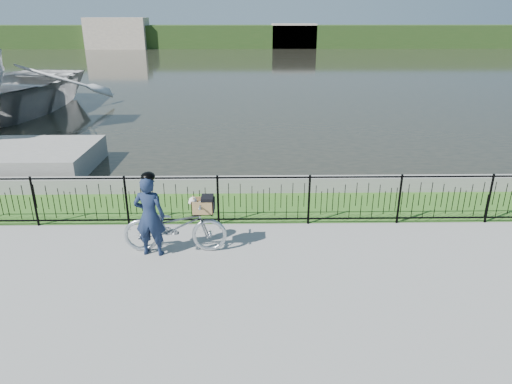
{
  "coord_description": "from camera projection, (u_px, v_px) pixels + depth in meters",
  "views": [
    {
      "loc": [
        -0.32,
        -7.65,
        4.37
      ],
      "look_at": [
        -0.18,
        1.0,
        1.0
      ],
      "focal_mm": 32.0,
      "sensor_mm": 36.0,
      "label": 1
    }
  ],
  "objects": [
    {
      "name": "grass_strip",
      "position": [
        262.0,
        206.0,
        11.14
      ],
      "size": [
        60.0,
        2.0,
        0.01
      ],
      "primitive_type": "cube",
      "color": "#34621E",
      "rests_on": "ground"
    },
    {
      "name": "ground",
      "position": [
        266.0,
        260.0,
        8.72
      ],
      "size": [
        120.0,
        120.0,
        0.0
      ],
      "primitive_type": "plane",
      "color": "gray",
      "rests_on": "ground"
    },
    {
      "name": "quay_wall",
      "position": [
        261.0,
        184.0,
        12.0
      ],
      "size": [
        60.0,
        0.3,
        0.4
      ],
      "primitive_type": "cube",
      "color": "gray",
      "rests_on": "ground"
    },
    {
      "name": "far_building_left",
      "position": [
        118.0,
        33.0,
        61.74
      ],
      "size": [
        8.0,
        4.0,
        4.0
      ],
      "primitive_type": "cube",
      "color": "#B3A490",
      "rests_on": "ground"
    },
    {
      "name": "fence",
      "position": [
        264.0,
        200.0,
        10.0
      ],
      "size": [
        14.0,
        0.06,
        1.15
      ],
      "primitive_type": null,
      "color": "black",
      "rests_on": "ground"
    },
    {
      "name": "far_treeline",
      "position": [
        250.0,
        36.0,
        64.06
      ],
      "size": [
        120.0,
        6.0,
        3.0
      ],
      "primitive_type": "cube",
      "color": "#294319",
      "rests_on": "ground"
    },
    {
      "name": "water",
      "position": [
        252.0,
        69.0,
        39.46
      ],
      "size": [
        120.0,
        120.0,
        0.0
      ],
      "primitive_type": "plane",
      "color": "#27261D",
      "rests_on": "ground"
    },
    {
      "name": "bicycle_rig",
      "position": [
        176.0,
        226.0,
        8.87
      ],
      "size": [
        2.01,
        0.7,
        1.17
      ],
      "color": "#ABB0B7",
      "rests_on": "ground"
    },
    {
      "name": "cyclist",
      "position": [
        150.0,
        215.0,
        8.63
      ],
      "size": [
        0.63,
        0.45,
        1.68
      ],
      "color": "#15203B",
      "rests_on": "ground"
    },
    {
      "name": "far_building_right",
      "position": [
        294.0,
        36.0,
        62.73
      ],
      "size": [
        6.0,
        3.0,
        3.2
      ],
      "primitive_type": "cube",
      "color": "#B3A490",
      "rests_on": "ground"
    }
  ]
}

